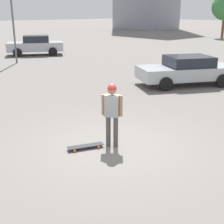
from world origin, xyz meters
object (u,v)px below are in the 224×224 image
object	(u,v)px
car_parked_far	(35,45)
skateboard	(86,146)
person	(112,108)
car_parked_near	(186,70)

from	to	relation	value
car_parked_far	skateboard	bearing A→B (deg)	94.36
person	car_parked_near	distance (m)	8.11
car_parked_far	person	bearing A→B (deg)	96.48
skateboard	car_parked_far	xyz separation A→B (m)	(-17.14, 8.09, 0.73)
person	car_parked_near	world-z (taller)	person
car_parked_near	car_parked_far	distance (m)	14.49
person	skateboard	world-z (taller)	person
person	car_parked_far	distance (m)	19.02
skateboard	car_parked_far	world-z (taller)	car_parked_far
person	car_parked_far	bearing A→B (deg)	121.53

